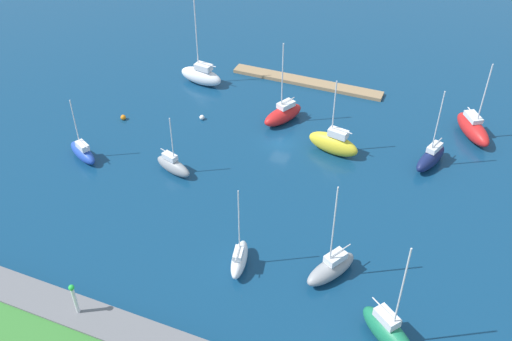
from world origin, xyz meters
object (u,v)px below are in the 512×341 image
at_px(sailboat_white_outer_mooring, 201,75).
at_px(mooring_buoy_orange, 123,117).
at_px(sailboat_red_inner_mooring, 473,128).
at_px(sailboat_green_near_pier, 388,332).
at_px(sailboat_gray_west_end, 173,166).
at_px(sailboat_blue_along_channel, 83,152).
at_px(sailboat_red_far_north, 283,114).
at_px(mooring_buoy_white, 202,117).
at_px(sailboat_yellow_mid_basin, 333,143).
at_px(sailboat_gray_off_beacon, 331,268).
at_px(harbor_beacon, 74,297).
at_px(sailboat_white_far_south, 239,259).
at_px(pier_dock, 306,82).
at_px(sailboat_navy_lone_north, 431,157).

bearing_deg(sailboat_white_outer_mooring, mooring_buoy_orange, 74.94).
height_order(sailboat_red_inner_mooring, sailboat_green_near_pier, sailboat_green_near_pier).
bearing_deg(sailboat_gray_west_end, sailboat_blue_along_channel, -154.05).
distance_m(sailboat_red_far_north, mooring_buoy_white, 11.77).
bearing_deg(mooring_buoy_orange, mooring_buoy_white, -157.46).
bearing_deg(sailboat_yellow_mid_basin, sailboat_red_far_north, -17.30).
bearing_deg(mooring_buoy_white, sailboat_blue_along_channel, 54.89).
bearing_deg(sailboat_gray_west_end, mooring_buoy_white, 117.26).
xyz_separation_m(sailboat_blue_along_channel, sailboat_gray_off_beacon, (-35.92, 7.24, 0.06)).
distance_m(harbor_beacon, mooring_buoy_orange, 35.78).
relative_size(sailboat_green_near_pier, mooring_buoy_white, 17.46).
bearing_deg(sailboat_white_outer_mooring, sailboat_gray_off_beacon, 141.97).
xyz_separation_m(sailboat_white_far_south, mooring_buoy_white, (16.49, -24.16, -0.80)).
relative_size(sailboat_gray_west_end, mooring_buoy_orange, 10.73).
xyz_separation_m(sailboat_gray_west_end, sailboat_red_far_north, (-8.82, -16.49, 0.17)).
height_order(pier_dock, sailboat_white_far_south, sailboat_white_far_south).
bearing_deg(sailboat_gray_west_end, sailboat_green_near_pier, -8.84).
height_order(sailboat_white_far_south, mooring_buoy_white, sailboat_white_far_south).
relative_size(pier_dock, sailboat_navy_lone_north, 2.19).
bearing_deg(harbor_beacon, sailboat_red_far_north, -98.27).
distance_m(sailboat_blue_along_channel, sailboat_gray_off_beacon, 36.65).
bearing_deg(mooring_buoy_white, pier_dock, -124.02).
height_order(mooring_buoy_orange, mooring_buoy_white, mooring_buoy_orange).
xyz_separation_m(sailboat_white_far_south, sailboat_gray_off_beacon, (-9.27, -2.46, -0.01)).
height_order(sailboat_navy_lone_north, sailboat_green_near_pier, sailboat_green_near_pier).
height_order(harbor_beacon, sailboat_gray_west_end, sailboat_gray_west_end).
relative_size(sailboat_red_inner_mooring, sailboat_yellow_mid_basin, 1.06).
relative_size(sailboat_white_far_south, mooring_buoy_orange, 13.16).
bearing_deg(sailboat_gray_west_end, mooring_buoy_orange, 164.49).
distance_m(sailboat_navy_lone_north, sailboat_red_far_north, 21.35).
relative_size(sailboat_gray_west_end, sailboat_green_near_pier, 0.66).
bearing_deg(sailboat_gray_west_end, sailboat_gray_off_beacon, -4.06).
relative_size(sailboat_white_outer_mooring, sailboat_green_near_pier, 1.13).
distance_m(pier_dock, sailboat_gray_west_end, 29.61).
relative_size(harbor_beacon, mooring_buoy_orange, 4.81).
bearing_deg(pier_dock, sailboat_white_far_south, 98.28).
bearing_deg(sailboat_navy_lone_north, mooring_buoy_white, -68.71).
distance_m(sailboat_red_far_north, mooring_buoy_orange, 23.13).
height_order(sailboat_gray_west_end, mooring_buoy_orange, sailboat_gray_west_end).
bearing_deg(sailboat_red_far_north, mooring_buoy_orange, -43.28).
relative_size(harbor_beacon, sailboat_white_outer_mooring, 0.26).
height_order(harbor_beacon, mooring_buoy_orange, harbor_beacon).
relative_size(sailboat_yellow_mid_basin, sailboat_white_far_south, 1.05).
height_order(sailboat_red_inner_mooring, mooring_buoy_orange, sailboat_red_inner_mooring).
distance_m(sailboat_red_inner_mooring, sailboat_white_far_south, 39.83).
relative_size(sailboat_red_inner_mooring, sailboat_white_far_south, 1.12).
bearing_deg(sailboat_navy_lone_north, pier_dock, -104.94).
distance_m(sailboat_red_inner_mooring, sailboat_green_near_pier, 37.93).
bearing_deg(sailboat_green_near_pier, sailboat_yellow_mid_basin, 152.22).
relative_size(sailboat_gray_west_end, sailboat_white_far_south, 0.82).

